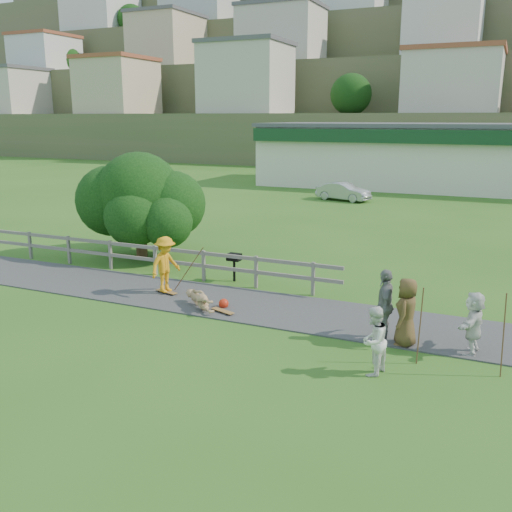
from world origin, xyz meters
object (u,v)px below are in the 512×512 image
object	(u,v)px
skater_rider	(166,267)
spectator_c	(406,312)
spectator_b	(385,305)
tree	(140,216)
bbq	(234,268)
car_silver	(343,192)
spectator_a	(373,341)
spectator_d	(474,323)
skater_fallen	(200,300)

from	to	relation	value
skater_rider	spectator_c	xyz separation A→B (m)	(7.79, -1.15, -0.03)
spectator_b	skater_rider	bearing A→B (deg)	-106.38
skater_rider	tree	world-z (taller)	tree
spectator_c	bbq	size ratio (longest dim) A/B	1.77
skater_rider	car_silver	xyz separation A→B (m)	(-0.61, 23.10, -0.29)
spectator_b	tree	world-z (taller)	tree
spectator_a	tree	distance (m)	13.29
bbq	skater_rider	bearing A→B (deg)	-118.13
tree	skater_rider	bearing A→B (deg)	-46.73
skater_rider	spectator_c	size ratio (longest dim) A/B	1.03
spectator_d	skater_fallen	bearing A→B (deg)	-84.66
spectator_b	car_silver	distance (m)	25.33
skater_fallen	car_silver	bearing A→B (deg)	44.61
car_silver	bbq	bearing A→B (deg)	-160.11
spectator_c	car_silver	distance (m)	25.67
spectator_a	skater_fallen	bearing A→B (deg)	-99.05
skater_rider	car_silver	distance (m)	23.11
skater_fallen	spectator_b	world-z (taller)	spectator_b
spectator_c	spectator_d	xyz separation A→B (m)	(1.56, 0.12, -0.09)
skater_rider	spectator_a	world-z (taller)	skater_rider
spectator_a	skater_rider	bearing A→B (deg)	-99.87
skater_fallen	spectator_b	bearing A→B (deg)	-52.71
tree	car_silver	bearing A→B (deg)	80.60
car_silver	tree	bearing A→B (deg)	-174.84
spectator_d	car_silver	size ratio (longest dim) A/B	0.42
skater_rider	spectator_b	xyz separation A→B (m)	(7.22, -0.99, 0.04)
spectator_d	bbq	size ratio (longest dim) A/B	1.59
spectator_b	bbq	xyz separation A→B (m)	(-5.88, 3.25, -0.44)
spectator_c	tree	distance (m)	12.69
car_silver	spectator_b	bearing A→B (deg)	-147.44
skater_rider	bbq	bearing A→B (deg)	-17.72
skater_fallen	spectator_a	xyz separation A→B (m)	(5.69, -2.30, 0.49)
bbq	skater_fallen	bearing A→B (deg)	-80.41
spectator_a	bbq	size ratio (longest dim) A/B	1.59
spectator_d	tree	world-z (taller)	tree
skater_fallen	spectator_c	xyz separation A→B (m)	(6.06, -0.33, 0.58)
spectator_b	car_silver	size ratio (longest dim) A/B	0.50
car_silver	bbq	distance (m)	20.93
skater_rider	spectator_c	bearing A→B (deg)	-85.69
skater_rider	spectator_a	bearing A→B (deg)	-100.08
spectator_c	tree	bearing A→B (deg)	-110.73
bbq	spectator_c	bearing A→B (deg)	-25.58
spectator_d	car_silver	xyz separation A→B (m)	(-9.96, 24.14, -0.17)
spectator_b	car_silver	bearing A→B (deg)	-170.58
spectator_c	car_silver	size ratio (longest dim) A/B	0.47
car_silver	bbq	size ratio (longest dim) A/B	3.80
skater_fallen	tree	distance (m)	7.45
skater_rider	spectator_d	xyz separation A→B (m)	(9.35, -1.04, -0.12)
spectator_b	bbq	size ratio (longest dim) A/B	1.90
skater_fallen	car_silver	world-z (taller)	car_silver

